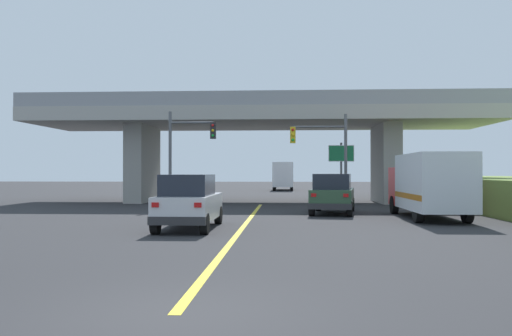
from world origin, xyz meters
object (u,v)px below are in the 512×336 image
(traffic_signal_nearside, at_px, (326,149))
(traffic_signal_farside, at_px, (185,147))
(semi_truck_distant, at_px, (283,176))
(highway_sign, at_px, (341,159))
(suv_crossing, at_px, (333,194))
(box_truck, at_px, (429,184))
(suv_lead, at_px, (189,202))

(traffic_signal_nearside, relative_size, traffic_signal_farside, 0.98)
(traffic_signal_nearside, height_order, semi_truck_distant, traffic_signal_nearside)
(highway_sign, bearing_deg, traffic_signal_nearside, -111.53)
(suv_crossing, height_order, traffic_signal_farside, traffic_signal_farside)
(box_truck, height_order, highway_sign, highway_sign)
(suv_lead, relative_size, suv_crossing, 0.99)
(traffic_signal_nearside, xyz_separation_m, highway_sign, (1.17, 2.96, -0.57))
(box_truck, relative_size, traffic_signal_nearside, 1.31)
(suv_lead, relative_size, highway_sign, 1.21)
(suv_lead, relative_size, box_truck, 0.67)
(traffic_signal_nearside, bearing_deg, highway_sign, 68.47)
(highway_sign, height_order, semi_truck_distant, highway_sign)
(box_truck, bearing_deg, suv_crossing, 146.76)
(suv_lead, distance_m, traffic_signal_nearside, 13.69)
(suv_lead, height_order, semi_truck_distant, semi_truck_distant)
(suv_lead, xyz_separation_m, box_truck, (10.05, 4.92, 0.54))
(traffic_signal_farside, bearing_deg, suv_lead, -78.54)
(suv_lead, height_order, box_truck, box_truck)
(suv_crossing, xyz_separation_m, traffic_signal_nearside, (0.02, 4.46, 2.49))
(box_truck, distance_m, traffic_signal_farside, 14.10)
(traffic_signal_farside, bearing_deg, box_truck, -27.64)
(suv_crossing, relative_size, semi_truck_distant, 0.67)
(suv_lead, height_order, traffic_signal_nearside, traffic_signal_nearside)
(box_truck, bearing_deg, semi_truck_distant, 100.19)
(traffic_signal_nearside, bearing_deg, suv_crossing, -90.27)
(traffic_signal_nearside, distance_m, highway_sign, 3.23)
(traffic_signal_farside, bearing_deg, traffic_signal_nearside, 4.68)
(box_truck, distance_m, semi_truck_distant, 38.57)
(suv_lead, distance_m, suv_crossing, 9.66)
(box_truck, xyz_separation_m, traffic_signal_nearside, (-4.08, 7.15, 1.94))
(suv_crossing, height_order, traffic_signal_nearside, traffic_signal_nearside)
(traffic_signal_nearside, bearing_deg, semi_truck_distant, 95.09)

